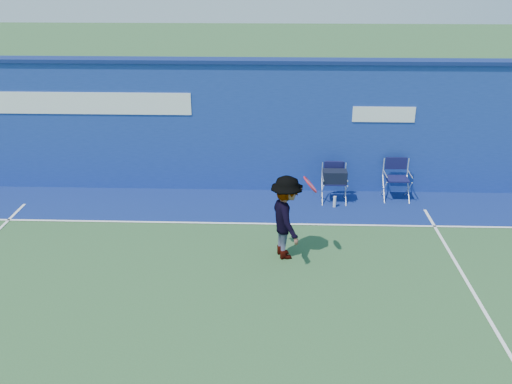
{
  "coord_description": "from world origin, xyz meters",
  "views": [
    {
      "loc": [
        1.12,
        -6.94,
        5.18
      ],
      "look_at": [
        0.8,
        2.6,
        1.0
      ],
      "focal_mm": 38.0,
      "sensor_mm": 36.0,
      "label": 1
    }
  ],
  "objects_px": {
    "directors_chair_right": "(396,187)",
    "tennis_player": "(286,217)",
    "water_bottle": "(335,202)",
    "directors_chair_left": "(334,186)"
  },
  "relations": [
    {
      "from": "water_bottle",
      "to": "tennis_player",
      "type": "relative_size",
      "value": 0.16
    },
    {
      "from": "directors_chair_left",
      "to": "water_bottle",
      "type": "xyz_separation_m",
      "value": [
        -0.01,
        -0.31,
        -0.25
      ]
    },
    {
      "from": "directors_chair_right",
      "to": "tennis_player",
      "type": "distance_m",
      "value": 3.76
    },
    {
      "from": "directors_chair_right",
      "to": "water_bottle",
      "type": "distance_m",
      "value": 1.54
    },
    {
      "from": "directors_chair_left",
      "to": "tennis_player",
      "type": "height_order",
      "value": "tennis_player"
    },
    {
      "from": "directors_chair_right",
      "to": "tennis_player",
      "type": "height_order",
      "value": "tennis_player"
    },
    {
      "from": "water_bottle",
      "to": "tennis_player",
      "type": "xyz_separation_m",
      "value": [
        -1.13,
        -2.19,
        0.67
      ]
    },
    {
      "from": "directors_chair_left",
      "to": "directors_chair_right",
      "type": "height_order",
      "value": "directors_chair_right"
    },
    {
      "from": "water_bottle",
      "to": "tennis_player",
      "type": "height_order",
      "value": "tennis_player"
    },
    {
      "from": "directors_chair_right",
      "to": "tennis_player",
      "type": "bearing_deg",
      "value": -133.89
    }
  ]
}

